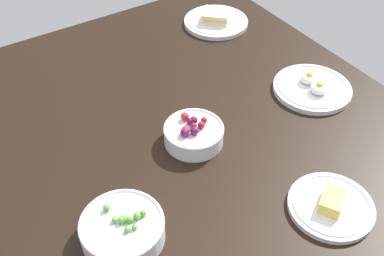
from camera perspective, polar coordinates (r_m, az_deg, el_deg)
dining_table at (r=116.35cm, az=0.00°, el=-1.44°), size 129.80×111.09×4.00cm
plate_eggs at (r=131.53cm, az=14.57°, el=4.85°), size 21.28×21.28×4.82cm
plate_cheese at (r=103.07cm, az=16.71°, el=-9.07°), size 18.16×18.16×4.08cm
bowl_berries at (r=111.26cm, az=0.19°, el=-0.68°), size 14.56×14.56×6.31cm
bowl_peas at (r=94.15cm, az=-8.53°, el=-12.18°), size 16.80×16.80×6.36cm
plate_sandwich at (r=157.17cm, az=2.97°, el=13.06°), size 21.06×21.06×4.61cm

